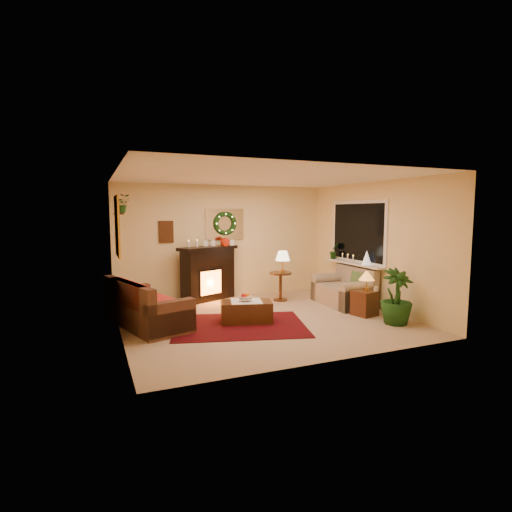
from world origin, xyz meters
name	(u,v)px	position (x,y,z in m)	size (l,w,h in m)	color
floor	(263,320)	(0.00, 0.00, 0.00)	(5.00, 5.00, 0.00)	beige
ceiling	(264,177)	(0.00, 0.00, 2.60)	(5.00, 5.00, 0.00)	white
wall_back	(225,241)	(0.00, 2.25, 1.30)	(5.00, 5.00, 0.00)	#EFD88C
wall_front	(333,265)	(0.00, -2.25, 1.30)	(5.00, 5.00, 0.00)	#EFD88C
wall_left	(118,255)	(-2.50, 0.00, 1.30)	(4.50, 4.50, 0.00)	#EFD88C
wall_right	(375,245)	(2.50, 0.00, 1.30)	(4.50, 4.50, 0.00)	#EFD88C
area_rug	(240,325)	(-0.54, -0.21, 0.01)	(2.26, 1.70, 0.01)	#3F080F
sofa	(147,301)	(-2.02, 0.44, 0.43)	(0.83, 1.89, 0.81)	#3D251A
red_throw	(144,298)	(-2.05, 0.59, 0.46)	(0.78, 1.26, 0.02)	red
fireplace	(208,276)	(-0.47, 2.04, 0.55)	(1.25, 0.40, 1.15)	black
poinsettia	(225,242)	(-0.08, 1.99, 1.30)	(0.21, 0.21, 0.21)	#A31E09
mantel_candle_a	(189,245)	(-0.91, 2.01, 1.26)	(0.06, 0.06, 0.17)	#FAEDCE
mantel_candle_b	(197,245)	(-0.72, 2.01, 1.26)	(0.07, 0.07, 0.20)	silver
mantel_mirror	(225,224)	(0.00, 2.23, 1.70)	(0.92, 0.02, 0.72)	white
wreath	(225,223)	(0.00, 2.19, 1.72)	(0.55, 0.55, 0.11)	#194719
wall_art	(166,232)	(-1.35, 2.23, 1.55)	(0.32, 0.03, 0.48)	#381E11
gold_mirror	(117,226)	(-2.48, 0.30, 1.75)	(0.03, 0.84, 1.00)	gold
hanging_plant	(122,213)	(-2.34, 1.05, 1.97)	(0.33, 0.28, 0.36)	#194719
loveseat	(343,285)	(2.06, 0.45, 0.42)	(0.81, 1.39, 0.81)	#7F7456
window_frame	(358,232)	(2.48, 0.55, 1.55)	(0.03, 1.86, 1.36)	white
window_glass	(357,232)	(2.47, 0.55, 1.55)	(0.02, 1.70, 1.22)	black
window_sill	(353,263)	(2.38, 0.55, 0.87)	(0.22, 1.86, 0.04)	white
mini_tree	(367,258)	(2.39, 0.11, 1.04)	(0.20, 0.20, 0.30)	white
sill_plant	(334,251)	(2.35, 1.25, 1.08)	(0.27, 0.22, 0.49)	#104113
side_table_round	(280,286)	(1.01, 1.34, 0.33)	(0.49, 0.49, 0.64)	black
lamp_cream	(283,262)	(1.05, 1.31, 0.88)	(0.32, 0.32, 0.50)	#FFECBE
end_table_square	(365,301)	(1.93, -0.46, 0.27)	(0.39, 0.39, 0.48)	#3A1C17
lamp_tiffany	(367,277)	(1.95, -0.46, 0.74)	(0.30, 0.30, 0.43)	#F79C36
coffee_table	(246,311)	(-0.35, -0.04, 0.21)	(0.91, 0.50, 0.38)	#391B14
fruit_bowl	(246,298)	(-0.37, -0.05, 0.45)	(0.23, 0.23, 0.05)	silver
floor_palm	(396,299)	(2.06, -1.17, 0.45)	(1.66, 1.66, 2.96)	#184611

